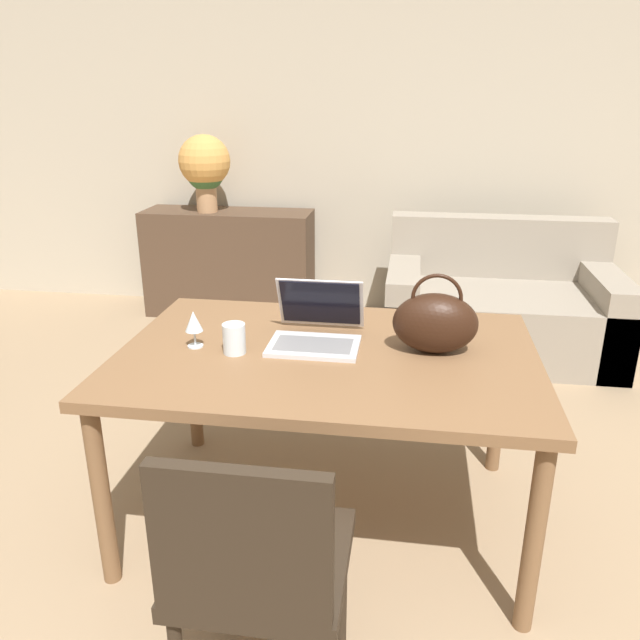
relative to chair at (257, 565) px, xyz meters
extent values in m
cube|color=#BCB29E|center=(0.14, 3.47, 0.86)|extent=(10.00, 0.06, 2.70)
cube|color=brown|center=(0.06, 0.85, 0.21)|extent=(1.51, 1.02, 0.04)
cylinder|color=brown|center=(-0.64, 0.40, -0.15)|extent=(0.06, 0.06, 0.68)
cylinder|color=brown|center=(0.75, 0.40, -0.15)|extent=(0.06, 0.06, 0.68)
cylinder|color=brown|center=(-0.64, 1.30, -0.15)|extent=(0.06, 0.06, 0.68)
cylinder|color=brown|center=(0.75, 1.30, -0.15)|extent=(0.06, 0.06, 0.68)
cube|color=#2D2319|center=(0.00, 0.07, -0.05)|extent=(0.44, 0.44, 0.05)
cube|color=#2D2319|center=(0.00, -0.13, 0.17)|extent=(0.42, 0.04, 0.39)
cylinder|color=#2D2319|center=(-0.18, 0.26, -0.29)|extent=(0.04, 0.04, 0.42)
cylinder|color=#2D2319|center=(0.19, 0.26, -0.29)|extent=(0.04, 0.04, 0.42)
cube|color=gray|center=(0.92, 2.70, -0.28)|extent=(1.44, 0.91, 0.42)
cube|color=gray|center=(0.92, 3.05, 0.13)|extent=(1.44, 0.20, 0.40)
cube|color=gray|center=(0.30, 2.70, -0.21)|extent=(0.20, 0.91, 0.56)
cube|color=gray|center=(1.54, 2.70, -0.21)|extent=(0.20, 0.91, 0.56)
cube|color=#4C3828|center=(-1.01, 3.17, -0.10)|extent=(1.24, 0.40, 0.78)
cube|color=silver|center=(0.00, 0.87, 0.23)|extent=(0.33, 0.23, 0.02)
cube|color=gray|center=(0.00, 0.87, 0.24)|extent=(0.28, 0.15, 0.00)
cube|color=silver|center=(0.00, 1.04, 0.34)|extent=(0.33, 0.10, 0.21)
cube|color=black|center=(0.00, 1.04, 0.35)|extent=(0.30, 0.09, 0.19)
cylinder|color=silver|center=(-0.27, 0.79, 0.28)|extent=(0.08, 0.08, 0.11)
cylinder|color=silver|center=(-0.43, 0.82, 0.23)|extent=(0.06, 0.06, 0.01)
cylinder|color=silver|center=(-0.43, 0.82, 0.26)|extent=(0.01, 0.01, 0.06)
cone|color=silver|center=(-0.43, 0.82, 0.33)|extent=(0.07, 0.07, 0.08)
ellipsoid|color=black|center=(0.44, 0.90, 0.34)|extent=(0.30, 0.17, 0.22)
torus|color=black|center=(0.44, 0.90, 0.43)|extent=(0.18, 0.01, 0.18)
cylinder|color=tan|center=(-1.14, 3.12, 0.40)|extent=(0.15, 0.15, 0.22)
sphere|color=#3D6B38|center=(-1.14, 3.12, 0.57)|extent=(0.27, 0.27, 0.27)
sphere|color=#D6994C|center=(-1.14, 3.12, 0.65)|extent=(0.36, 0.36, 0.36)
camera|label=1|loc=(0.34, -1.21, 1.12)|focal=35.00mm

